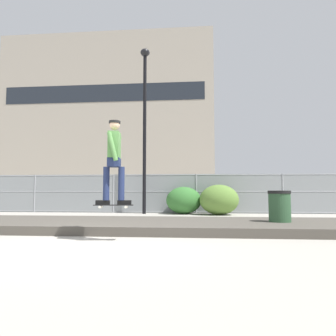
{
  "coord_description": "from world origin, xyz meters",
  "views": [
    {
      "loc": [
        2.01,
        -5.7,
        0.99
      ],
      "look_at": [
        0.92,
        6.35,
        1.93
      ],
      "focal_mm": 33.35,
      "sensor_mm": 36.0,
      "label": 1
    }
  ],
  "objects_px": {
    "street_lamp": "(145,112)",
    "parked_car_mid": "(221,195)",
    "shrub_left": "(184,200)",
    "shrub_center": "(219,200)",
    "trash_bin": "(280,210)",
    "skater": "(114,156)",
    "parked_car_near": "(125,195)",
    "skateboard": "(114,205)"
  },
  "relations": [
    {
      "from": "street_lamp",
      "to": "parked_car_mid",
      "type": "xyz_separation_m",
      "value": [
        3.74,
        3.37,
        -3.94
      ]
    },
    {
      "from": "shrub_left",
      "to": "shrub_center",
      "type": "xyz_separation_m",
      "value": [
        1.56,
        -0.43,
        0.04
      ]
    },
    {
      "from": "street_lamp",
      "to": "shrub_left",
      "type": "height_order",
      "value": "street_lamp"
    },
    {
      "from": "parked_car_mid",
      "to": "trash_bin",
      "type": "relative_size",
      "value": 4.33
    },
    {
      "from": "skater",
      "to": "trash_bin",
      "type": "height_order",
      "value": "skater"
    },
    {
      "from": "skater",
      "to": "parked_car_mid",
      "type": "bearing_deg",
      "value": 75.09
    },
    {
      "from": "street_lamp",
      "to": "parked_car_near",
      "type": "distance_m",
      "value": 5.8
    },
    {
      "from": "skateboard",
      "to": "parked_car_near",
      "type": "distance_m",
      "value": 12.13
    },
    {
      "from": "shrub_left",
      "to": "parked_car_near",
      "type": "bearing_deg",
      "value": 132.99
    },
    {
      "from": "skateboard",
      "to": "parked_car_mid",
      "type": "relative_size",
      "value": 0.18
    },
    {
      "from": "parked_car_near",
      "to": "shrub_center",
      "type": "xyz_separation_m",
      "value": [
        5.17,
        -4.3,
        -0.18
      ]
    },
    {
      "from": "parked_car_near",
      "to": "shrub_left",
      "type": "relative_size",
      "value": 2.84
    },
    {
      "from": "skater",
      "to": "parked_car_mid",
      "type": "xyz_separation_m",
      "value": [
        3.03,
        11.37,
        -0.89
      ]
    },
    {
      "from": "skateboard",
      "to": "parked_car_near",
      "type": "height_order",
      "value": "parked_car_near"
    },
    {
      "from": "skateboard",
      "to": "trash_bin",
      "type": "bearing_deg",
      "value": 29.69
    },
    {
      "from": "skater",
      "to": "shrub_left",
      "type": "relative_size",
      "value": 1.1
    },
    {
      "from": "skateboard",
      "to": "street_lamp",
      "type": "relative_size",
      "value": 0.1
    },
    {
      "from": "shrub_left",
      "to": "street_lamp",
      "type": "bearing_deg",
      "value": 179.86
    },
    {
      "from": "skateboard",
      "to": "parked_car_near",
      "type": "xyz_separation_m",
      "value": [
        -2.51,
        11.87,
        0.12
      ]
    },
    {
      "from": "skateboard",
      "to": "shrub_center",
      "type": "xyz_separation_m",
      "value": [
        2.67,
        7.57,
        -0.06
      ]
    },
    {
      "from": "parked_car_mid",
      "to": "shrub_left",
      "type": "height_order",
      "value": "parked_car_mid"
    },
    {
      "from": "skateboard",
      "to": "shrub_center",
      "type": "bearing_deg",
      "value": 70.58
    },
    {
      "from": "skateboard",
      "to": "parked_car_mid",
      "type": "height_order",
      "value": "parked_car_mid"
    },
    {
      "from": "skater",
      "to": "trash_bin",
      "type": "relative_size",
      "value": 1.7
    },
    {
      "from": "street_lamp",
      "to": "parked_car_near",
      "type": "bearing_deg",
      "value": 114.83
    },
    {
      "from": "parked_car_mid",
      "to": "trash_bin",
      "type": "bearing_deg",
      "value": -84.84
    },
    {
      "from": "skater",
      "to": "trash_bin",
      "type": "bearing_deg",
      "value": 29.69
    },
    {
      "from": "shrub_center",
      "to": "trash_bin",
      "type": "relative_size",
      "value": 1.66
    },
    {
      "from": "parked_car_mid",
      "to": "skateboard",
      "type": "bearing_deg",
      "value": -104.91
    },
    {
      "from": "shrub_left",
      "to": "trash_bin",
      "type": "xyz_separation_m",
      "value": [
        2.75,
        -5.8,
        -0.1
      ]
    },
    {
      "from": "parked_car_mid",
      "to": "shrub_center",
      "type": "bearing_deg",
      "value": -95.4
    },
    {
      "from": "skateboard",
      "to": "skater",
      "type": "height_order",
      "value": "skater"
    },
    {
      "from": "parked_car_near",
      "to": "shrub_left",
      "type": "bearing_deg",
      "value": -47.01
    },
    {
      "from": "skateboard",
      "to": "shrub_left",
      "type": "bearing_deg",
      "value": 82.14
    },
    {
      "from": "skater",
      "to": "shrub_center",
      "type": "distance_m",
      "value": 8.1
    },
    {
      "from": "street_lamp",
      "to": "shrub_center",
      "type": "distance_m",
      "value": 5.35
    },
    {
      "from": "skateboard",
      "to": "trash_bin",
      "type": "relative_size",
      "value": 0.79
    },
    {
      "from": "skater",
      "to": "trash_bin",
      "type": "distance_m",
      "value": 4.6
    },
    {
      "from": "skateboard",
      "to": "parked_car_near",
      "type": "bearing_deg",
      "value": 101.92
    },
    {
      "from": "skateboard",
      "to": "street_lamp",
      "type": "xyz_separation_m",
      "value": [
        -0.72,
        8.0,
        4.06
      ]
    },
    {
      "from": "parked_car_near",
      "to": "shrub_left",
      "type": "height_order",
      "value": "parked_car_near"
    },
    {
      "from": "parked_car_mid",
      "to": "street_lamp",
      "type": "bearing_deg",
      "value": -138.01
    }
  ]
}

